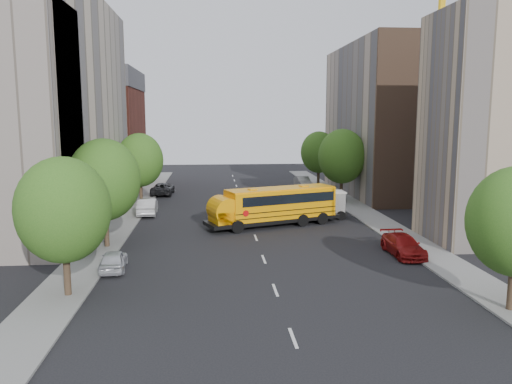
{
  "coord_description": "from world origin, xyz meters",
  "views": [
    {
      "loc": [
        -3.39,
        -39.95,
        9.36
      ],
      "look_at": [
        0.38,
        2.0,
        3.03
      ],
      "focal_mm": 35.0,
      "sensor_mm": 36.0,
      "label": 1
    }
  ],
  "objects": [
    {
      "name": "street_tree_4",
      "position": [
        11.0,
        14.0,
        5.08
      ],
      "size": [
        5.25,
        5.25,
        8.1
      ],
      "color": "#38281C",
      "rests_on": "ground"
    },
    {
      "name": "parked_car_5",
      "position": [
        8.8,
        25.6,
        0.76
      ],
      "size": [
        1.86,
        4.67,
        1.51
      ],
      "primitive_type": "imported",
      "rotation": [
        0.0,
        0.0,
        0.06
      ],
      "color": "gray",
      "rests_on": "ground"
    },
    {
      "name": "parked_car_1",
      "position": [
        -9.6,
        8.29,
        0.8
      ],
      "size": [
        1.91,
        4.94,
        1.6
      ],
      "primitive_type": "imported",
      "rotation": [
        0.0,
        0.0,
        3.19
      ],
      "color": "silver",
      "rests_on": "ground"
    },
    {
      "name": "building_right_far",
      "position": [
        18.0,
        20.0,
        9.0
      ],
      "size": [
        10.0,
        22.0,
        18.0
      ],
      "primitive_type": "cube",
      "color": "tan",
      "rests_on": "ground"
    },
    {
      "name": "sidewalk_right",
      "position": [
        11.5,
        5.0,
        0.06
      ],
      "size": [
        3.0,
        80.0,
        0.12
      ],
      "primitive_type": "cube",
      "color": "slate",
      "rests_on": "ground"
    },
    {
      "name": "building_left_cream",
      "position": [
        -18.0,
        6.0,
        10.0
      ],
      "size": [
        10.0,
        26.0,
        20.0
      ],
      "primitive_type": "cube",
      "color": "#C0B29B",
      "rests_on": "ground"
    },
    {
      "name": "building_right_sidewall",
      "position": [
        18.0,
        9.0,
        9.0
      ],
      "size": [
        10.1,
        0.3,
        18.0
      ],
      "primitive_type": "cube",
      "color": "brown",
      "rests_on": "ground"
    },
    {
      "name": "tower_crane",
      "position": [
        30.25,
        28.0,
        24.48
      ],
      "size": [
        28.5,
        1.2,
        35.75
      ],
      "color": "yellow",
      "rests_on": "ground"
    },
    {
      "name": "building_right_near",
      "position": [
        18.0,
        -4.5,
        8.5
      ],
      "size": [
        10.0,
        7.0,
        17.0
      ],
      "primitive_type": "cube",
      "color": "tan",
      "rests_on": "ground"
    },
    {
      "name": "parked_car_2",
      "position": [
        -9.34,
        20.87,
        0.74
      ],
      "size": [
        2.65,
        5.42,
        1.48
      ],
      "primitive_type": "imported",
      "rotation": [
        0.0,
        0.0,
        3.11
      ],
      "color": "black",
      "rests_on": "ground"
    },
    {
      "name": "street_tree_2",
      "position": [
        -11.0,
        14.0,
        4.83
      ],
      "size": [
        4.99,
        4.99,
        7.71
      ],
      "color": "#38281C",
      "rests_on": "ground"
    },
    {
      "name": "parked_car_3",
      "position": [
        9.6,
        -7.84,
        0.69
      ],
      "size": [
        2.01,
        4.79,
        1.38
      ],
      "primitive_type": "imported",
      "rotation": [
        0.0,
        0.0,
        0.01
      ],
      "color": "maroon",
      "rests_on": "ground"
    },
    {
      "name": "safari_truck",
      "position": [
        6.08,
        5.08,
        1.35
      ],
      "size": [
        5.99,
        2.25,
        2.55
      ],
      "rotation": [
        0.0,
        0.0,
        0.0
      ],
      "color": "black",
      "rests_on": "ground"
    },
    {
      "name": "street_tree_5",
      "position": [
        11.0,
        26.0,
        4.7
      ],
      "size": [
        4.86,
        4.86,
        7.51
      ],
      "color": "#38281C",
      "rests_on": "ground"
    },
    {
      "name": "street_tree_1",
      "position": [
        -11.0,
        -4.0,
        4.95
      ],
      "size": [
        5.12,
        5.12,
        7.9
      ],
      "color": "#38281C",
      "rests_on": "ground"
    },
    {
      "name": "street_tree_0",
      "position": [
        -11.0,
        -14.0,
        4.64
      ],
      "size": [
        4.8,
        4.8,
        7.41
      ],
      "color": "#38281C",
      "rests_on": "ground"
    },
    {
      "name": "school_bus",
      "position": [
        1.8,
        2.14,
        1.89
      ],
      "size": [
        12.18,
        6.63,
        3.39
      ],
      "rotation": [
        0.0,
        0.0,
        0.35
      ],
      "color": "black",
      "rests_on": "ground"
    },
    {
      "name": "parked_car_0",
      "position": [
        -9.49,
        -9.51,
        0.64
      ],
      "size": [
        1.78,
        3.84,
        1.27
      ],
      "primitive_type": "imported",
      "rotation": [
        0.0,
        0.0,
        3.22
      ],
      "color": "silver",
      "rests_on": "ground"
    },
    {
      "name": "sidewalk_left",
      "position": [
        -11.5,
        5.0,
        0.06
      ],
      "size": [
        3.0,
        80.0,
        0.12
      ],
      "primitive_type": "cube",
      "color": "slate",
      "rests_on": "ground"
    },
    {
      "name": "building_left_redbrick",
      "position": [
        -18.0,
        28.0,
        6.5
      ],
      "size": [
        10.0,
        15.0,
        13.0
      ],
      "primitive_type": "cube",
      "color": "maroon",
      "rests_on": "ground"
    },
    {
      "name": "ground",
      "position": [
        0.0,
        0.0,
        0.0
      ],
      "size": [
        120.0,
        120.0,
        0.0
      ],
      "primitive_type": "plane",
      "color": "black",
      "rests_on": "ground"
    },
    {
      "name": "parked_car_4",
      "position": [
        9.6,
        16.4,
        0.78
      ],
      "size": [
        2.23,
        4.7,
        1.55
      ],
      "primitive_type": "imported",
      "rotation": [
        0.0,
        0.0,
        0.09
      ],
      "color": "#303F55",
      "rests_on": "ground"
    },
    {
      "name": "lane_markings",
      "position": [
        0.0,
        10.0,
        0.01
      ],
      "size": [
        0.15,
        64.0,
        0.01
      ],
      "primitive_type": "cube",
      "color": "silver",
      "rests_on": "ground"
    }
  ]
}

